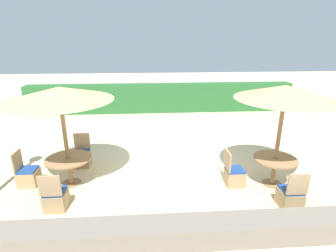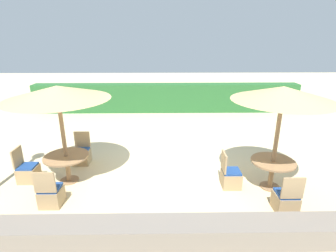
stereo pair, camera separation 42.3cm
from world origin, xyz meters
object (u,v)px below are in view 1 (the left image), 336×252
(parasol_front_left, at_px, (59,94))
(patio_chair_front_left_north, at_px, (82,157))
(round_table_front_left, at_px, (69,163))
(round_table_front_right, at_px, (275,164))
(patio_chair_front_right_south, at_px, (290,197))
(patio_chair_front_left_south, at_px, (55,198))
(patio_chair_front_right_west, at_px, (234,175))
(parasol_front_right, at_px, (285,93))
(patio_chair_front_left_west, at_px, (28,176))

(parasol_front_left, height_order, patio_chair_front_left_north, parasol_front_left)
(round_table_front_left, distance_m, round_table_front_right, 5.19)
(patio_chair_front_right_south, bearing_deg, round_table_front_right, 87.24)
(patio_chair_front_left_north, distance_m, round_table_front_right, 5.33)
(round_table_front_left, xyz_separation_m, patio_chair_front_left_south, (-0.03, -1.04, -0.32))
(round_table_front_left, bearing_deg, patio_chair_front_right_south, -14.62)
(round_table_front_left, height_order, patio_chair_front_right_south, patio_chair_front_right_south)
(round_table_front_left, distance_m, patio_chair_front_left_south, 1.09)
(round_table_front_left, xyz_separation_m, patio_chair_front_left_north, (0.05, 1.03, -0.32))
(patio_chair_front_left_north, relative_size, patio_chair_front_left_south, 1.00)
(patio_chair_front_left_south, xyz_separation_m, patio_chair_front_right_south, (5.16, -0.30, 0.00))
(patio_chair_front_right_west, xyz_separation_m, patio_chair_front_right_south, (0.96, -1.01, 0.00))
(parasol_front_right, height_order, patio_chair_front_right_west, parasol_front_right)
(patio_chair_front_left_north, height_order, parasol_front_right, parasol_front_right)
(parasol_front_right, height_order, round_table_front_right, parasol_front_right)
(parasol_front_right, bearing_deg, parasol_front_left, 175.73)
(round_table_front_left, distance_m, patio_chair_front_left_north, 1.08)
(parasol_front_left, xyz_separation_m, patio_chair_front_right_south, (5.13, -1.34, -2.09))
(patio_chair_front_right_south, bearing_deg, parasol_front_right, 87.24)
(round_table_front_left, relative_size, patio_chair_front_left_north, 1.21)
(patio_chair_front_right_west, bearing_deg, parasol_front_right, 86.61)
(parasol_front_right, distance_m, patio_chair_front_right_south, 2.33)
(patio_chair_front_left_west, relative_size, round_table_front_right, 0.87)
(parasol_front_right, xyz_separation_m, round_table_front_right, (0.00, -0.00, -1.81))
(patio_chair_front_left_west, relative_size, parasol_front_right, 0.36)
(patio_chair_front_left_south, relative_size, patio_chair_front_right_south, 1.00)
(parasol_front_left, bearing_deg, patio_chair_front_right_south, -14.62)
(patio_chair_front_left_south, bearing_deg, patio_chair_front_right_south, -3.31)
(round_table_front_left, bearing_deg, patio_chair_front_left_north, 87.35)
(round_table_front_right, bearing_deg, parasol_front_left, 175.73)
(patio_chair_front_left_west, bearing_deg, patio_chair_front_left_south, 44.20)
(round_table_front_left, bearing_deg, parasol_front_left, 0.00)
(round_table_front_left, relative_size, patio_chair_front_left_south, 1.21)
(patio_chair_front_right_west, height_order, patio_chair_front_right_south, same)
(parasol_front_left, height_order, patio_chair_front_left_west, parasol_front_left)
(parasol_front_right, bearing_deg, patio_chair_front_left_north, 164.56)
(patio_chair_front_left_north, bearing_deg, patio_chair_front_right_west, 161.79)
(patio_chair_front_left_west, relative_size, patio_chair_front_right_south, 1.00)
(parasol_front_left, height_order, round_table_front_right, parasol_front_left)
(parasol_front_left, height_order, round_table_front_left, parasol_front_left)
(patio_chair_front_left_west, distance_m, patio_chair_front_left_north, 1.50)
(round_table_front_left, bearing_deg, round_table_front_right, -4.27)
(round_table_front_left, height_order, patio_chair_front_left_west, patio_chair_front_left_west)
(parasol_front_left, xyz_separation_m, round_table_front_right, (5.17, -0.39, -1.78))
(patio_chair_front_left_north, bearing_deg, round_table_front_right, 164.56)
(patio_chair_front_left_west, relative_size, patio_chair_front_right_west, 1.00)
(round_table_front_right, xyz_separation_m, patio_chair_front_right_south, (-0.05, -0.95, -0.31))
(patio_chair_front_left_south, distance_m, patio_chair_front_right_south, 5.17)
(patio_chair_front_left_south, xyz_separation_m, round_table_front_right, (5.21, 0.65, 0.31))
(round_table_front_left, relative_size, patio_chair_front_left_west, 1.21)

